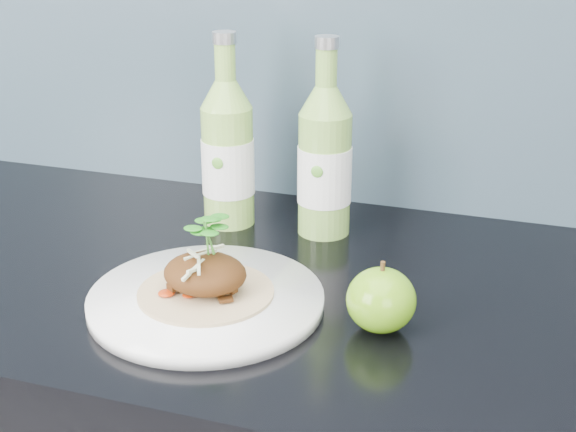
{
  "coord_description": "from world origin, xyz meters",
  "views": [
    {
      "loc": [
        0.29,
        0.85,
        1.35
      ],
      "look_at": [
        0.03,
        1.66,
        1.0
      ],
      "focal_mm": 50.0,
      "sensor_mm": 36.0,
      "label": 1
    }
  ],
  "objects_px": {
    "dinner_plate": "(206,300)",
    "cider_bottle_left": "(228,154)",
    "green_apple": "(381,300)",
    "cider_bottle_right": "(325,162)"
  },
  "relations": [
    {
      "from": "green_apple",
      "to": "cider_bottle_right",
      "type": "height_order",
      "value": "cider_bottle_right"
    },
    {
      "from": "dinner_plate",
      "to": "cider_bottle_right",
      "type": "bearing_deg",
      "value": 74.82
    },
    {
      "from": "cider_bottle_left",
      "to": "cider_bottle_right",
      "type": "distance_m",
      "value": 0.14
    },
    {
      "from": "dinner_plate",
      "to": "cider_bottle_left",
      "type": "distance_m",
      "value": 0.27
    },
    {
      "from": "cider_bottle_left",
      "to": "green_apple",
      "type": "bearing_deg",
      "value": -48.68
    },
    {
      "from": "cider_bottle_left",
      "to": "cider_bottle_right",
      "type": "relative_size",
      "value": 1.0
    },
    {
      "from": "dinner_plate",
      "to": "cider_bottle_left",
      "type": "bearing_deg",
      "value": 106.14
    },
    {
      "from": "dinner_plate",
      "to": "green_apple",
      "type": "relative_size",
      "value": 3.09
    },
    {
      "from": "green_apple",
      "to": "dinner_plate",
      "type": "bearing_deg",
      "value": -176.7
    },
    {
      "from": "dinner_plate",
      "to": "green_apple",
      "type": "height_order",
      "value": "green_apple"
    }
  ]
}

